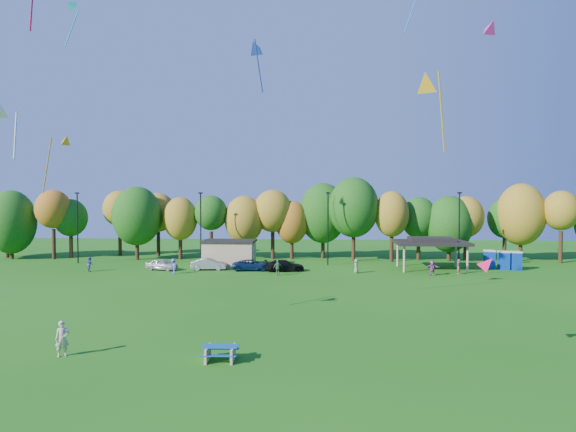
# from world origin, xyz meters

# --- Properties ---
(ground) EXTENTS (160.00, 160.00, 0.00)m
(ground) POSITION_xyz_m (0.00, 0.00, 0.00)
(ground) COLOR #19600F
(ground) RESTS_ON ground
(tree_line) EXTENTS (93.57, 10.55, 11.15)m
(tree_line) POSITION_xyz_m (-1.03, 45.51, 5.91)
(tree_line) COLOR black
(tree_line) RESTS_ON ground
(lamp_posts) EXTENTS (64.50, 0.25, 9.09)m
(lamp_posts) POSITION_xyz_m (2.00, 40.00, 4.90)
(lamp_posts) COLOR black
(lamp_posts) RESTS_ON ground
(utility_building) EXTENTS (6.30, 4.30, 3.25)m
(utility_building) POSITION_xyz_m (-10.00, 38.00, 1.64)
(utility_building) COLOR tan
(utility_building) RESTS_ON ground
(pavilion) EXTENTS (8.20, 6.20, 3.77)m
(pavilion) POSITION_xyz_m (14.00, 37.00, 3.23)
(pavilion) COLOR tan
(pavilion) RESTS_ON ground
(porta_potties) EXTENTS (3.75, 2.38, 2.18)m
(porta_potties) POSITION_xyz_m (22.45, 37.68, 1.10)
(porta_potties) COLOR #0C39A2
(porta_potties) RESTS_ON ground
(picnic_table) EXTENTS (1.88, 1.58, 0.78)m
(picnic_table) POSITION_xyz_m (-4.03, 2.10, 0.45)
(picnic_table) COLOR tan
(picnic_table) RESTS_ON ground
(kite_flyer) EXTENTS (0.82, 0.72, 1.88)m
(kite_flyer) POSITION_xyz_m (-12.49, 2.26, 0.94)
(kite_flyer) COLOR #CEAC9B
(kite_flyer) RESTS_ON ground
(car_a) EXTENTS (4.14, 2.57, 1.31)m
(car_a) POSITION_xyz_m (-17.29, 34.48, 0.66)
(car_a) COLOR #B9B9B9
(car_a) RESTS_ON ground
(car_b) EXTENTS (4.21, 1.80, 1.35)m
(car_b) POSITION_xyz_m (-11.88, 34.96, 0.67)
(car_b) COLOR gray
(car_b) RESTS_ON ground
(car_c) EXTENTS (4.64, 2.41, 1.25)m
(car_c) POSITION_xyz_m (-6.81, 34.83, 0.63)
(car_c) COLOR #0D234E
(car_c) RESTS_ON ground
(car_d) EXTENTS (4.79, 2.67, 1.31)m
(car_d) POSITION_xyz_m (-3.03, 34.47, 0.66)
(car_d) COLOR black
(car_d) RESTS_ON ground
(far_person_0) EXTENTS (1.02, 1.03, 1.68)m
(far_person_0) POSITION_xyz_m (-25.16, 32.93, 0.84)
(far_person_0) COLOR #4E469A
(far_person_0) RESTS_ON ground
(far_person_1) EXTENTS (0.62, 0.85, 1.58)m
(far_person_1) POSITION_xyz_m (5.06, 33.43, 0.79)
(far_person_1) COLOR #719868
(far_person_1) RESTS_ON ground
(far_person_2) EXTENTS (1.09, 0.80, 1.71)m
(far_person_2) POSITION_xyz_m (-3.51, 31.17, 0.86)
(far_person_2) COLOR #547F4E
(far_person_2) RESTS_ON ground
(far_person_3) EXTENTS (1.59, 0.62, 1.68)m
(far_person_3) POSITION_xyz_m (13.14, 32.30, 0.84)
(far_person_3) COLOR #9F4291
(far_person_3) RESTS_ON ground
(far_person_4) EXTENTS (0.61, 0.71, 1.64)m
(far_person_4) POSITION_xyz_m (16.22, 33.45, 0.82)
(far_person_4) COLOR #BA5772
(far_person_4) RESTS_ON ground
(far_person_5) EXTENTS (1.18, 1.22, 1.67)m
(far_person_5) POSITION_xyz_m (-15.12, 31.69, 0.84)
(far_person_5) COLOR #6055BD
(far_person_5) RESTS_ON ground
(kite_1) EXTENTS (1.27, 1.06, 1.08)m
(kite_1) POSITION_xyz_m (9.64, 3.00, 5.00)
(kite_1) COLOR #CC0B45
(kite_2) EXTENTS (1.53, 1.79, 1.54)m
(kite_2) POSITION_xyz_m (13.63, 15.55, 21.05)
(kite_2) COLOR #FF2AA1
(kite_3) EXTENTS (2.19, 3.37, 5.58)m
(kite_3) POSITION_xyz_m (7.90, 10.04, 15.85)
(kite_3) COLOR orange
(kite_4) EXTENTS (2.00, 2.44, 4.38)m
(kite_4) POSITION_xyz_m (-21.43, 22.34, 25.94)
(kite_4) COLOR #0BB3AB
(kite_6) EXTENTS (1.71, 2.82, 4.53)m
(kite_6) POSITION_xyz_m (-4.04, 16.73, 20.20)
(kite_6) COLOR #1C359B
(kite_8) EXTENTS (2.75, 2.21, 5.24)m
(kite_8) POSITION_xyz_m (-21.08, 19.60, 13.28)
(kite_8) COLOR orange
(kite_10) EXTENTS (1.50, 2.22, 3.49)m
(kite_10) POSITION_xyz_m (-16.78, 4.06, 13.29)
(kite_10) COLOR #BBBBBB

